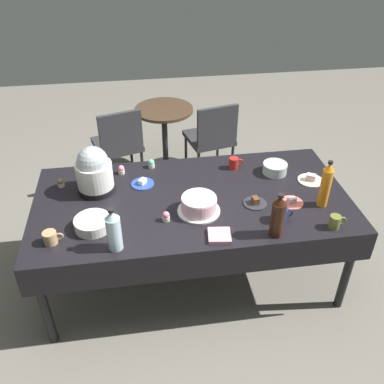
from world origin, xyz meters
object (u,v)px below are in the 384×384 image
glass_salad_bowl (275,168)px  ceramic_snack_bowl (93,223)px  slow_cooker (94,171)px  coffee_mug_olive (335,222)px  potluck_table (192,205)px  soda_bottle_orange_juice (326,185)px  soda_bottle_cola (278,216)px  coffee_mug_navy (281,214)px  coffee_mug_red (234,163)px  dessert_plate_charcoal (255,202)px  frosted_layer_cake (199,205)px  cupcake_lemon (121,170)px  soda_bottle_water (114,230)px  dessert_plate_coral (291,202)px  cupcake_mint (61,183)px  round_cafe_table (165,128)px  coffee_mug_tan (51,238)px  cupcake_berry (166,216)px  maroon_chair_right (212,135)px  cupcake_vanilla (151,164)px  dessert_plate_cobalt (143,183)px  dessert_plate_cream (311,179)px  maroon_chair_left (119,142)px

glass_salad_bowl → ceramic_snack_bowl: glass_salad_bowl is taller
ceramic_snack_bowl → slow_cooker: bearing=89.1°
glass_salad_bowl → coffee_mug_olive: bearing=-75.5°
potluck_table → glass_salad_bowl: (0.67, 0.23, 0.10)m
soda_bottle_orange_juice → soda_bottle_cola: soda_bottle_orange_juice is taller
potluck_table → coffee_mug_navy: size_ratio=16.76×
soda_bottle_cola → coffee_mug_red: soda_bottle_cola is taller
potluck_table → soda_bottle_cola: bearing=-45.1°
dessert_plate_charcoal → coffee_mug_navy: size_ratio=1.23×
frosted_layer_cake → cupcake_lemon: size_ratio=4.26×
dessert_plate_charcoal → soda_bottle_water: (-0.94, -0.31, 0.12)m
dessert_plate_coral → cupcake_lemon: bearing=154.2°
cupcake_mint → cupcake_lemon: 0.45m
coffee_mug_red → cupcake_lemon: bearing=176.8°
dessert_plate_charcoal → round_cafe_table: dessert_plate_charcoal is taller
soda_bottle_cola → coffee_mug_navy: size_ratio=2.33×
slow_cooker → dessert_plate_coral: size_ratio=2.12×
coffee_mug_tan → round_cafe_table: (0.86, 1.96, -0.29)m
slow_cooker → cupcake_berry: slow_cooker is taller
cupcake_berry → maroon_chair_right: (0.62, 1.63, -0.29)m
frosted_layer_cake → maroon_chair_right: size_ratio=0.34×
soda_bottle_orange_juice → maroon_chair_right: size_ratio=0.41×
glass_salad_bowl → round_cafe_table: 1.60m
cupcake_vanilla → ceramic_snack_bowl: bearing=-121.5°
cupcake_vanilla → soda_bottle_cola: soda_bottle_cola is taller
cupcake_vanilla → coffee_mug_tan: bearing=-130.0°
cupcake_berry → cupcake_vanilla: (-0.05, 0.67, 0.00)m
slow_cooker → soda_bottle_water: bearing=-77.8°
dessert_plate_cobalt → coffee_mug_olive: size_ratio=1.51×
coffee_mug_tan → maroon_chair_right: bearing=52.6°
frosted_layer_cake → dessert_plate_charcoal: bearing=4.1°
dessert_plate_coral → cupcake_vanilla: size_ratio=2.42×
slow_cooker → cupcake_vanilla: 0.50m
frosted_layer_cake → ceramic_snack_bowl: bearing=-174.4°
coffee_mug_olive → ceramic_snack_bowl: bearing=171.7°
coffee_mug_red → round_cafe_table: coffee_mug_red is taller
round_cafe_table → soda_bottle_orange_juice: bearing=-63.5°
cupcake_lemon → potluck_table: bearing=-39.3°
glass_salad_bowl → round_cafe_table: (-0.72, 1.39, -0.29)m
frosted_layer_cake → coffee_mug_tan: bearing=-169.4°
dessert_plate_coral → soda_bottle_orange_juice: size_ratio=0.47×
frosted_layer_cake → cupcake_vanilla: frosted_layer_cake is taller
cupcake_mint → coffee_mug_tan: (0.01, -0.62, 0.01)m
frosted_layer_cake → dessert_plate_cobalt: bearing=132.9°
soda_bottle_orange_juice → coffee_mug_olive: (-0.02, -0.24, -0.12)m
dessert_plate_cream → coffee_mug_navy: 0.56m
round_cafe_table → slow_cooker: bearing=-113.1°
coffee_mug_olive → dessert_plate_charcoal: bearing=143.6°
dessert_plate_cobalt → maroon_chair_right: size_ratio=0.20×
maroon_chair_right → maroon_chair_left: bearing=179.9°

